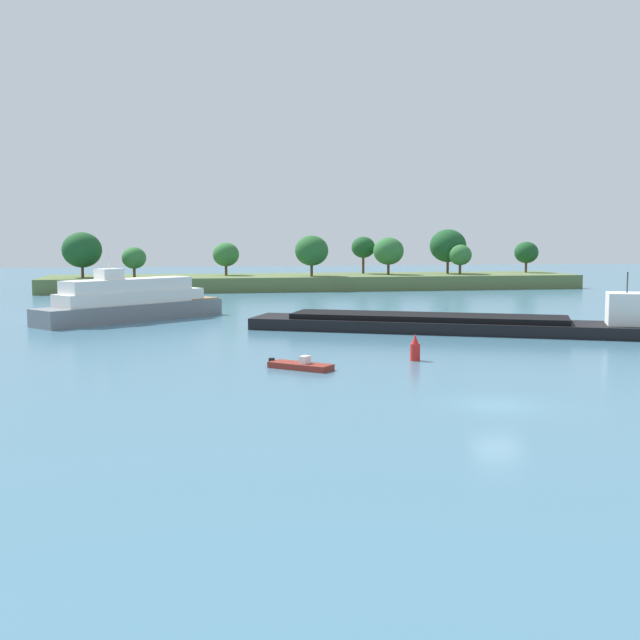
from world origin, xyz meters
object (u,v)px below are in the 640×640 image
(cargo_barge, at_px, (454,323))
(white_riverboat, at_px, (131,302))
(fishing_skiff, at_px, (300,366))
(channel_buoy_red, at_px, (415,349))

(cargo_barge, height_order, white_riverboat, white_riverboat)
(white_riverboat, relative_size, fishing_skiff, 4.52)
(cargo_barge, height_order, channel_buoy_red, cargo_barge)
(fishing_skiff, relative_size, channel_buoy_red, 2.23)
(white_riverboat, distance_m, channel_buoy_red, 37.94)
(cargo_barge, distance_m, white_riverboat, 33.54)
(fishing_skiff, xyz_separation_m, channel_buoy_red, (8.51, 2.14, 0.58))
(channel_buoy_red, bearing_deg, fishing_skiff, -165.91)
(fishing_skiff, bearing_deg, channel_buoy_red, 14.09)
(cargo_barge, relative_size, channel_buoy_red, 18.53)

